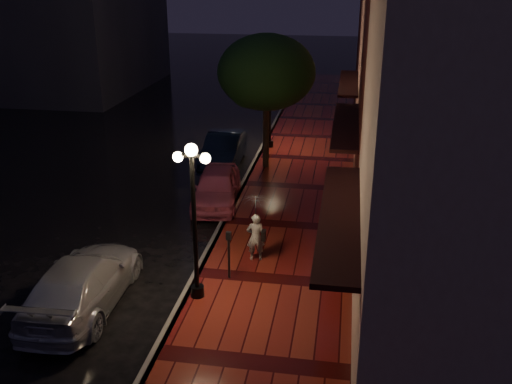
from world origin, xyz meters
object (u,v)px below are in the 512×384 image
Objects in this scene: pink_car at (217,187)px; silver_car at (83,282)px; street_tree at (267,75)px; navy_car at (224,150)px; streetlamp_far at (270,98)px; parking_meter at (229,250)px; woman_with_umbrella at (256,218)px; streetlamp_near at (194,213)px.

pink_car is 0.83× the size of silver_car.
navy_car is at bearing 170.55° from street_tree.
pink_car is (-1.01, -7.25, -1.90)m from streetlamp_far.
parking_meter is (2.39, -10.22, 0.30)m from navy_car.
navy_car is at bearing -85.32° from woman_with_umbrella.
woman_with_umbrella is at bearing -83.69° from street_tree.
woman_with_umbrella is 1.44× the size of parking_meter.
street_tree reaches higher than navy_car.
pink_car is at bearing -106.70° from street_tree.
parking_meter reaches higher than navy_car.
parking_meter is at bearing -87.11° from streetlamp_far.
silver_car is (-1.18, -12.05, -0.02)m from navy_car.
parking_meter reaches higher than pink_car.
woman_with_umbrella reaches higher than silver_car.
silver_car is (-1.90, -7.47, 0.02)m from pink_car.
navy_car is 3.06× the size of parking_meter.
pink_car is 4.63m from navy_car.
street_tree reaches higher than streetlamp_far.
navy_car is 12.11m from silver_car.
streetlamp_near is at bearing -167.89° from silver_car.
silver_car is 5.20m from woman_with_umbrella.
streetlamp_near is at bearing -87.86° from pink_car.
street_tree is at bearing -107.04° from silver_car.
pink_car is at bearing -106.15° from silver_car.
woman_with_umbrella is at bearing -145.44° from silver_car.
silver_car is 3.39× the size of parking_meter.
parking_meter is (-0.57, -1.22, -0.50)m from woman_with_umbrella.
silver_car reaches higher than pink_car.
streetlamp_near is 11.12m from street_tree.
streetlamp_near is 7.08m from pink_car.
street_tree reaches higher than woman_with_umbrella.
street_tree is 1.30× the size of navy_car.
parking_meter is at bearing -78.39° from navy_car.
streetlamp_near is at bearing -82.82° from navy_car.
street_tree is 5.67m from pink_car.
navy_car is 2.12× the size of woman_with_umbrella.
streetlamp_far is at bearing 75.63° from pink_car.
parking_meter is at bearing -154.69° from silver_car.
streetlamp_near is at bearing 48.87° from woman_with_umbrella.
street_tree is at bearing -97.18° from woman_with_umbrella.
streetlamp_far reaches higher than silver_car.
silver_car is at bearing -105.15° from street_tree.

